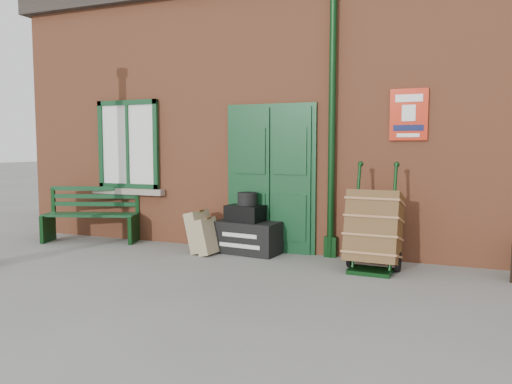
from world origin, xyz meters
The scene contains 9 objects.
ground centered at (0.00, 0.00, 0.00)m, with size 80.00×80.00×0.00m, color gray.
station_building centered at (0.00, 3.49, 2.16)m, with size 10.30×4.30×4.36m.
bench centered at (-3.42, 1.11, 0.49)m, with size 1.63×0.94×0.97m.
houdini_trunk centered at (-0.58, 1.24, 0.24)m, with size 0.97×0.54×0.49m, color black.
strongbox centered at (-0.63, 1.24, 0.61)m, with size 0.54×0.39×0.24m, color black.
hatbox centered at (-0.60, 1.25, 0.83)m, with size 0.29×0.29×0.19m, color black.
suitcase_back centered at (-1.28, 1.00, 0.32)m, with size 0.18×0.45×0.62m, color tan.
suitcase_front centered at (-1.10, 0.90, 0.28)m, with size 0.16×0.40×0.53m, color tan.
porter_trolley centered at (1.35, 0.86, 0.54)m, with size 0.70×0.75×1.39m.
Camera 1 is at (2.33, -5.66, 1.62)m, focal length 35.00 mm.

